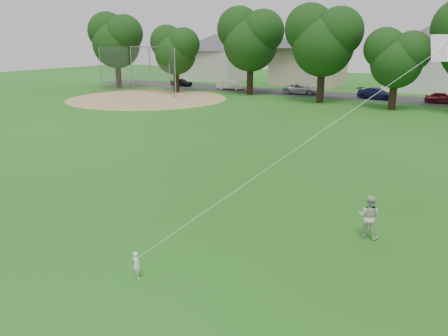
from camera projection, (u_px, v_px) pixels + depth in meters
The scene contains 10 objects.
ground at pixel (194, 254), 13.77m from camera, with size 160.00×160.00×0.00m, color #1D5112.
street at pixel (412, 100), 48.23m from camera, with size 90.00×7.00×0.01m, color #2D2D30.
dirt_infield at pixel (148, 99), 49.65m from camera, with size 18.00×18.00×0.02m, color #9E7F51.
toddler at pixel (136, 265), 12.27m from camera, with size 0.30×0.20×0.81m, color white.
older_boy at pixel (369, 217), 14.71m from camera, with size 0.73×0.57×1.50m, color silver.
kite at pixel (296, 149), 12.79m from camera, with size 3.68×3.97×11.17m.
baseball_backstop at pixel (146, 70), 54.22m from camera, with size 12.74×3.24×5.59m.
tree_row at pixel (425, 38), 40.43m from camera, with size 81.65×9.42×11.07m.
parked_cars at pixel (426, 97), 46.51m from camera, with size 63.38×2.63×1.27m.
house_row at pixel (444, 51), 54.19m from camera, with size 77.33×14.12×10.27m.
Camera 1 is at (7.24, -10.15, 6.50)m, focal length 35.00 mm.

